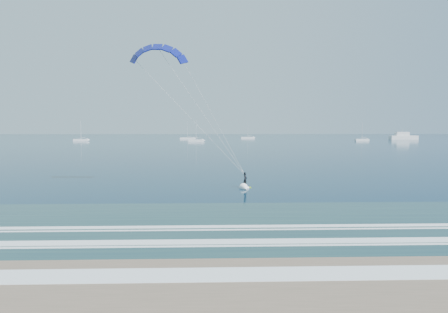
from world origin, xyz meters
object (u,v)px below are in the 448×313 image
sailboat_3 (196,140)px  sailboat_5 (362,140)px  motor_yacht (403,137)px  sailboat_4 (248,138)px  sailboat_1 (81,140)px  kitesurfer_rig (201,111)px  sailboat_2 (187,138)px

sailboat_3 → sailboat_5: bearing=5.8°
motor_yacht → sailboat_5: (-36.46, -26.33, -1.20)m
sailboat_4 → motor_yacht: bearing=-13.1°
motor_yacht → sailboat_4: sailboat_4 is taller
motor_yacht → sailboat_4: size_ratio=1.40×
sailboat_3 → sailboat_4: 67.03m
motor_yacht → sailboat_1: 195.86m
sailboat_1 → motor_yacht: bearing=7.3°
motor_yacht → sailboat_1: size_ratio=1.53×
kitesurfer_rig → motor_yacht: 236.04m
sailboat_1 → sailboat_4: sailboat_4 is taller
sailboat_2 → sailboat_4: bearing=20.1°
sailboat_2 → sailboat_1: bearing=-150.2°
sailboat_2 → sailboat_3: size_ratio=1.11×
sailboat_4 → sailboat_5: sailboat_4 is taller
sailboat_3 → sailboat_4: size_ratio=0.93×
sailboat_5 → sailboat_4: bearing=141.0°
motor_yacht → sailboat_3: size_ratio=1.50×
sailboat_1 → sailboat_4: bearing=26.0°
sailboat_4 → sailboat_3: bearing=-119.5°
motor_yacht → sailboat_2: size_ratio=1.35×
kitesurfer_rig → motor_yacht: kitesurfer_rig is taller
kitesurfer_rig → sailboat_3: bearing=92.4°
sailboat_2 → sailboat_5: size_ratio=1.22×
kitesurfer_rig → sailboat_4: size_ratio=1.48×
sailboat_1 → sailboat_2: 65.89m
motor_yacht → sailboat_3: 134.69m
sailboat_3 → sailboat_4: bearing=60.5°
motor_yacht → sailboat_1: sailboat_1 is taller
sailboat_1 → sailboat_4: (97.42, 47.45, 0.01)m
kitesurfer_rig → sailboat_2: 209.84m
sailboat_3 → sailboat_5: (93.37, 9.52, -0.01)m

